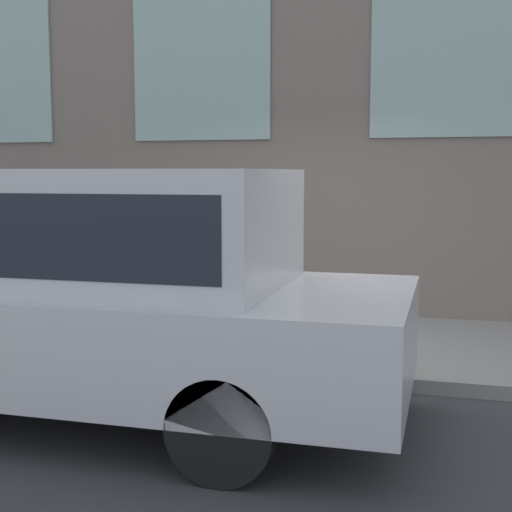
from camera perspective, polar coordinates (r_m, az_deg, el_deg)
ground_plane at (r=6.25m, az=0.61°, el=-10.06°), size 80.00×80.00×0.00m
sidewalk at (r=7.45m, az=3.15°, el=-6.82°), size 2.59×60.00×0.12m
building_facade at (r=8.85m, az=5.37°, el=18.63°), size 0.33×40.00×7.28m
fire_hydrant at (r=6.84m, az=-2.88°, el=-4.57°), size 0.32×0.44×0.68m
person at (r=6.87m, az=2.86°, el=-1.72°), size 0.27×0.18×1.12m
parked_truck_silver_near at (r=5.49m, az=-16.13°, el=-1.68°), size 1.90×5.39×1.82m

